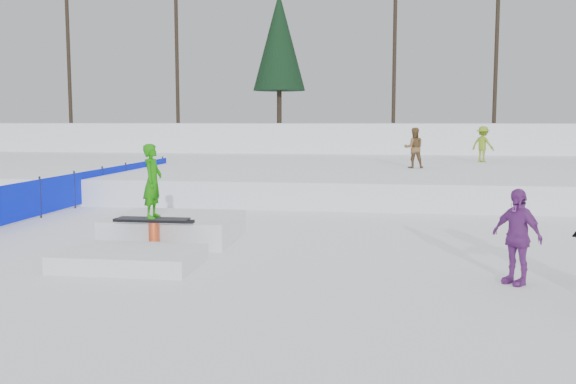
# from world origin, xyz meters

# --- Properties ---
(ground) EXTENTS (120.00, 120.00, 0.00)m
(ground) POSITION_xyz_m (0.00, 0.00, 0.00)
(ground) COLOR white
(snow_berm) EXTENTS (60.00, 14.00, 2.40)m
(snow_berm) POSITION_xyz_m (0.00, 30.00, 1.20)
(snow_berm) COLOR white
(snow_berm) RESTS_ON ground
(snow_midrise) EXTENTS (50.00, 18.00, 0.80)m
(snow_midrise) POSITION_xyz_m (0.00, 16.00, 0.40)
(snow_midrise) COLOR white
(snow_midrise) RESTS_ON ground
(safety_fence) EXTENTS (0.05, 16.00, 1.10)m
(safety_fence) POSITION_xyz_m (-6.50, 6.60, 0.55)
(safety_fence) COLOR #0415DD
(safety_fence) RESTS_ON ground
(treeline) EXTENTS (40.24, 4.22, 10.50)m
(treeline) POSITION_xyz_m (6.18, 28.28, 7.45)
(treeline) COLOR black
(treeline) RESTS_ON snow_berm
(walker_olive) EXTENTS (0.79, 0.64, 1.50)m
(walker_olive) POSITION_xyz_m (3.54, 13.28, 1.55)
(walker_olive) COLOR brown
(walker_olive) RESTS_ON snow_midrise
(walker_ygreen) EXTENTS (1.12, 1.04, 1.52)m
(walker_ygreen) POSITION_xyz_m (6.59, 17.27, 1.56)
(walker_ygreen) COLOR olive
(walker_ygreen) RESTS_ON snow_midrise
(spectator_purple) EXTENTS (0.87, 0.90, 1.51)m
(spectator_purple) POSITION_xyz_m (4.50, -0.62, 0.76)
(spectator_purple) COLOR #792F8A
(spectator_purple) RESTS_ON ground
(jib_rail_feature) EXTENTS (2.60, 4.40, 2.11)m
(jib_rail_feature) POSITION_xyz_m (-1.95, 1.39, 0.30)
(jib_rail_feature) COLOR white
(jib_rail_feature) RESTS_ON ground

